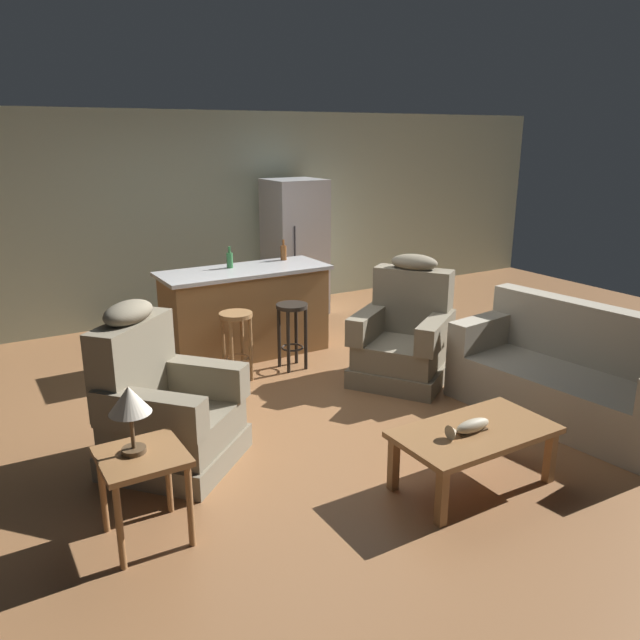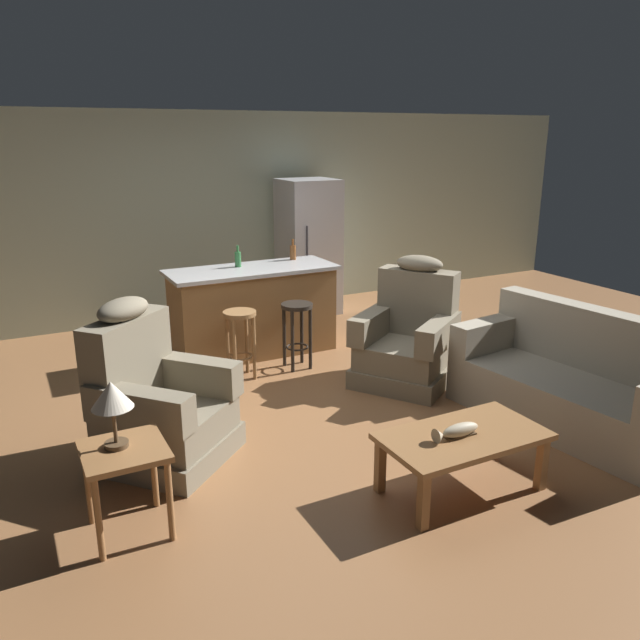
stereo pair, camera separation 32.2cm
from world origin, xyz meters
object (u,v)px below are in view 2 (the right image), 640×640
bottle_tall_green (238,259)px  refrigerator (309,247)px  couch (574,385)px  bar_stool_left (240,332)px  recliner_near_lamp (156,404)px  kitchen_island (253,311)px  coffee_table (463,441)px  recliner_near_island (408,339)px  fish_figurine (456,431)px  bar_stool_right (297,323)px  table_lamp (112,398)px  bottle_short_amber (293,252)px  end_table (125,463)px

bottle_tall_green → refrigerator: bearing=38.0°
couch → bar_stool_left: bearing=-53.8°
recliner_near_lamp → kitchen_island: (1.48, 1.83, 0.06)m
coffee_table → couch: (1.49, 0.39, -0.02)m
bar_stool_left → recliner_near_island: bearing=-29.6°
fish_figurine → bar_stool_left: size_ratio=0.50×
couch → bar_stool_right: (-1.46, 2.21, 0.13)m
couch → recliner_near_island: recliner_near_island is taller
bar_stool_left → table_lamp: bearing=-127.1°
coffee_table → bottle_short_amber: (0.38, 3.44, 0.67)m
bottle_short_amber → kitchen_island: bearing=-159.9°
recliner_near_island → end_table: recliner_near_island is taller
recliner_near_island → refrigerator: 2.68m
fish_figurine → bar_stool_left: 2.67m
coffee_table → end_table: size_ratio=1.96×
refrigerator → coffee_table: bearing=-103.5°
kitchen_island → refrigerator: size_ratio=1.02×
table_lamp → refrigerator: (3.17, 3.83, 0.01)m
coffee_table → fish_figurine: fish_figurine is taller
couch → refrigerator: refrigerator is taller
kitchen_island → bar_stool_right: kitchen_island is taller
bottle_tall_green → bottle_short_amber: bottle_short_amber is taller
coffee_table → kitchen_island: 3.24m
bottle_short_amber → bar_stool_left: bearing=-138.9°
kitchen_island → end_table: bearing=-125.0°
recliner_near_lamp → bar_stool_right: recliner_near_lamp is taller
coffee_table → bottle_tall_green: bearing=95.3°
recliner_near_lamp → refrigerator: (2.75, 3.03, 0.46)m
fish_figurine → recliner_near_island: recliner_near_island is taller
recliner_near_lamp → recliner_near_island: bearing=57.4°
bar_stool_left → recliner_near_lamp: bearing=-132.6°
end_table → bar_stool_left: 2.52m
recliner_near_island → bottle_short_amber: (-0.45, 1.65, 0.61)m
recliner_near_island → couch: bearing=81.3°
recliner_near_island → bottle_short_amber: size_ratio=5.20×
recliner_near_lamp → table_lamp: 1.01m
couch → bottle_tall_green: 3.54m
coffee_table → recliner_near_lamp: size_ratio=0.92×
refrigerator → fish_figurine: bearing=-104.4°
coffee_table → kitchen_island: kitchen_island is taller
couch → end_table: size_ratio=3.55×
bar_stool_right → refrigerator: bearing=60.3°
bottle_short_amber → end_table: bearing=-130.4°
bar_stool_right → couch: bearing=-56.5°
kitchen_island → table_lamp: bearing=-125.8°
end_table → kitchen_island: 3.25m
fish_figurine → bottle_tall_green: bottle_tall_green is taller
coffee_table → bottle_tall_green: bottle_tall_green is taller
bar_stool_left → coffee_table: bearing=-77.2°
coffee_table → end_table: (-2.07, 0.56, 0.10)m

